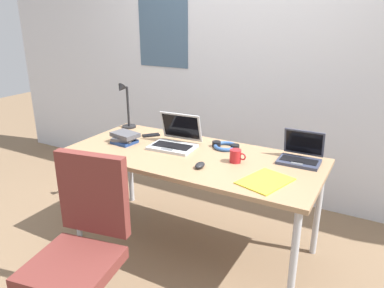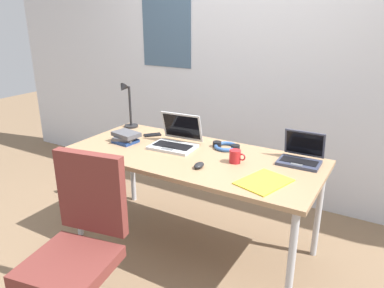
{
  "view_description": "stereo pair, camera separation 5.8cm",
  "coord_description": "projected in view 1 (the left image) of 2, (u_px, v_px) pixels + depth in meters",
  "views": [
    {
      "loc": [
        1.18,
        -2.13,
        1.69
      ],
      "look_at": [
        0.0,
        0.0,
        0.82
      ],
      "focal_mm": 34.59,
      "sensor_mm": 36.0,
      "label": 1
    },
    {
      "loc": [
        1.23,
        -2.1,
        1.69
      ],
      "look_at": [
        0.0,
        0.0,
        0.82
      ],
      "focal_mm": 34.59,
      "sensor_mm": 36.0,
      "label": 2
    }
  ],
  "objects": [
    {
      "name": "office_chair",
      "position": [
        81.0,
        261.0,
        2.03
      ],
      "size": [
        0.52,
        0.57,
        0.97
      ],
      "color": "black",
      "rests_on": "ground_plane"
    },
    {
      "name": "computer_mouse",
      "position": [
        200.0,
        165.0,
        2.39
      ],
      "size": [
        0.06,
        0.1,
        0.03
      ],
      "primitive_type": "ellipsoid",
      "rotation": [
        0.0,
        0.0,
        0.06
      ],
      "color": "black",
      "rests_on": "desk"
    },
    {
      "name": "laptop_back_right",
      "position": [
        300.0,
        156.0,
        2.48
      ],
      "size": [
        0.27,
        0.23,
        0.2
      ],
      "color": "#33384C",
      "rests_on": "desk"
    },
    {
      "name": "coffee_mug",
      "position": [
        236.0,
        156.0,
        2.47
      ],
      "size": [
        0.11,
        0.08,
        0.09
      ],
      "color": "#B21E23",
      "rests_on": "desk"
    },
    {
      "name": "desk_lamp",
      "position": [
        125.0,
        106.0,
        3.14
      ],
      "size": [
        0.12,
        0.18,
        0.4
      ],
      "color": "black",
      "rests_on": "desk"
    },
    {
      "name": "laptop_back_left",
      "position": [
        175.0,
        140.0,
        2.75
      ],
      "size": [
        0.35,
        0.31,
        0.24
      ],
      "color": "#B7BABC",
      "rests_on": "desk"
    },
    {
      "name": "cell_phone",
      "position": [
        151.0,
        135.0,
        3.01
      ],
      "size": [
        0.14,
        0.14,
        0.01
      ],
      "primitive_type": "cube",
      "rotation": [
        0.0,
        0.0,
        -0.73
      ],
      "color": "black",
      "rests_on": "desk"
    },
    {
      "name": "book_stack",
      "position": [
        125.0,
        138.0,
        2.83
      ],
      "size": [
        0.22,
        0.18,
        0.08
      ],
      "color": "navy",
      "rests_on": "desk"
    },
    {
      "name": "wall_back",
      "position": [
        251.0,
        58.0,
        3.33
      ],
      "size": [
        6.0,
        0.13,
        2.6
      ],
      "color": "silver",
      "rests_on": "ground_plane"
    },
    {
      "name": "headphones",
      "position": [
        226.0,
        146.0,
        2.73
      ],
      "size": [
        0.21,
        0.18,
        0.04
      ],
      "color": "#335999",
      "rests_on": "desk"
    },
    {
      "name": "desk",
      "position": [
        192.0,
        162.0,
        2.63
      ],
      "size": [
        1.8,
        0.8,
        0.74
      ],
      "color": "#9E7A56",
      "rests_on": "ground_plane"
    },
    {
      "name": "paper_folder_near_lamp",
      "position": [
        265.0,
        181.0,
        2.19
      ],
      "size": [
        0.31,
        0.36,
        0.01
      ],
      "primitive_type": "cube",
      "rotation": [
        0.0,
        0.0,
        -0.29
      ],
      "color": "gold",
      "rests_on": "desk"
    },
    {
      "name": "ground_plane",
      "position": [
        192.0,
        244.0,
        2.86
      ],
      "size": [
        12.0,
        12.0,
        0.0
      ],
      "primitive_type": "plane",
      "color": "#7A6047"
    }
  ]
}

